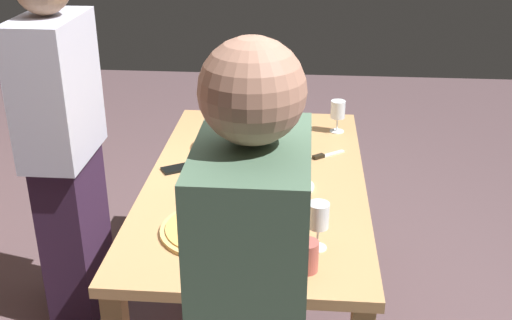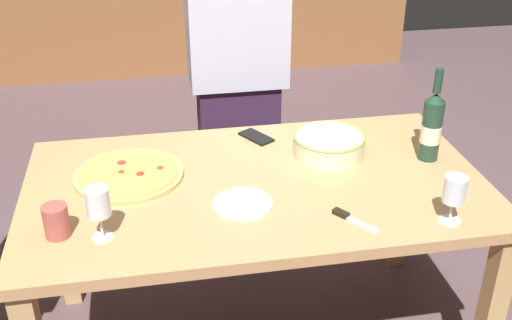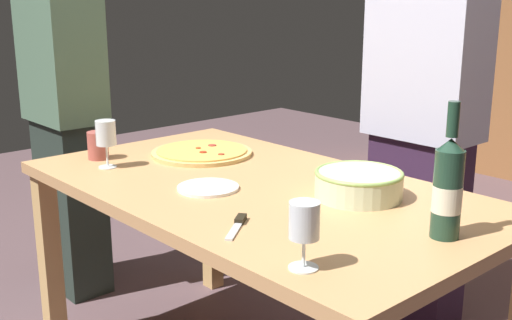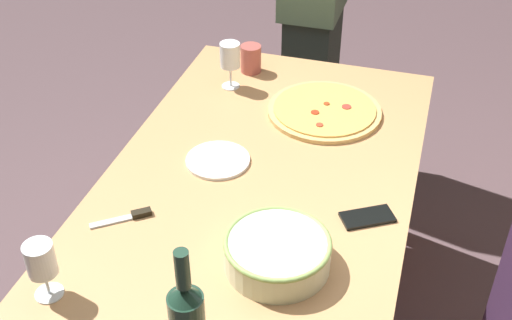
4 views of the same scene
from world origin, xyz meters
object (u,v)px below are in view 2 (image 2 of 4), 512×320
Objects in this scene: pizza_knife at (349,218)px; person_host at (238,79)px; side_plate at (243,203)px; cell_phone at (256,137)px; pizza at (129,174)px; wine_glass_by_bottle at (98,204)px; wine_bottle at (432,126)px; dining_table at (256,204)px; wine_glass_near_pizza at (455,191)px; cup_amber at (56,221)px; serving_bowl at (329,144)px.

person_host is (-0.18, 1.12, 0.06)m from pizza_knife.
side_plate is 1.37× the size of cell_phone.
wine_glass_by_bottle is (-0.08, -0.36, 0.11)m from pizza.
wine_bottle is at bearing -2.97° from pizza.
cell_phone is 0.50m from person_host.
dining_table is 4.15× the size of pizza.
pizza_knife is (0.19, -0.62, 0.00)m from cell_phone.
pizza reaches higher than pizza_knife.
pizza_knife reaches higher than cell_phone.
wine_bottle reaches higher than dining_table.
wine_bottle reaches higher than wine_glass_near_pizza.
person_host is at bearing 82.11° from side_plate.
pizza is 3.71× the size of cup_amber.
side_plate reaches higher than dining_table.
wine_glass_near_pizza is 1.10× the size of cell_phone.
wine_glass_by_bottle is 1.23m from person_host.
side_plate is at bearing -164.86° from wine_bottle.
pizza_knife reaches higher than dining_table.
wine_glass_near_pizza is (0.55, -0.35, 0.20)m from dining_table.
serving_bowl is at bearing 2.71° from pizza.
serving_bowl is at bearing 116.61° from wine_glass_near_pizza.
dining_table is 8.13× the size of side_plate.
wine_bottle reaches higher than pizza_knife.
cell_phone is 0.09× the size of person_host.
serving_bowl is 0.77× the size of wine_bottle.
pizza is at bearing 173.22° from cell_phone.
cup_amber is at bearing -159.24° from serving_bowl.
person_host is (-0.59, 0.78, -0.07)m from wine_bottle.
serving_bowl is at bearing 23.65° from person_host.
serving_bowl is at bearing 165.55° from wine_bottle.
wine_bottle is at bearing -14.45° from serving_bowl.
pizza_knife is at bearing -4.69° from cup_amber.
pizza is at bearing 145.25° from side_plate.
person_host reaches higher than cup_amber.
wine_glass_by_bottle is 1.65× the size of cup_amber.
cup_amber is 0.06× the size of person_host.
cup_amber reaches higher than cell_phone.
serving_bowl is 1.82× the size of pizza_knife.
pizza_knife is (0.32, -0.14, 0.00)m from side_plate.
person_host reaches higher than wine_bottle.
wine_bottle is 0.77m from side_plate.
wine_bottle is at bearing 4.73° from dining_table.
serving_bowl is 1.87× the size of cell_phone.
wine_glass_by_bottle reaches higher than pizza.
wine_glass_by_bottle is at bearing 177.19° from pizza_knife.
pizza is 0.79m from pizza_knife.
wine_bottle is at bearing 15.14° from side_plate.
side_plate is at bearing 155.49° from pizza_knife.
side_plate is 0.50m from cell_phone.
pizza is 1.96× the size of side_plate.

